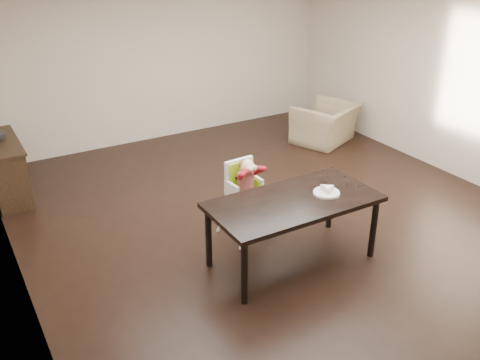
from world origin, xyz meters
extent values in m
plane|color=black|center=(0.00, 0.00, 0.00)|extent=(7.00, 7.00, 0.00)
cube|color=beige|center=(0.00, 3.50, 1.35)|extent=(6.00, 0.02, 2.70)
cube|color=beige|center=(-3.00, 0.00, 1.35)|extent=(0.02, 7.00, 2.70)
cube|color=beige|center=(3.00, 0.00, 1.35)|extent=(0.02, 7.00, 2.70)
cube|color=black|center=(-0.39, -0.80, 0.72)|extent=(1.80, 0.90, 0.05)
cylinder|color=black|center=(-1.21, -1.17, 0.35)|extent=(0.07, 0.07, 0.70)
cylinder|color=black|center=(0.43, -1.17, 0.35)|extent=(0.07, 0.07, 0.70)
cylinder|color=black|center=(-1.21, -0.43, 0.35)|extent=(0.07, 0.07, 0.70)
cylinder|color=black|center=(0.43, -0.43, 0.35)|extent=(0.07, 0.07, 0.70)
cylinder|color=white|center=(-0.70, -0.27, 0.26)|extent=(0.04, 0.04, 0.52)
cylinder|color=white|center=(-0.34, -0.24, 0.26)|extent=(0.04, 0.04, 0.52)
cylinder|color=white|center=(-0.73, 0.10, 0.26)|extent=(0.04, 0.04, 0.52)
cylinder|color=white|center=(-0.36, 0.13, 0.26)|extent=(0.04, 0.04, 0.52)
cube|color=white|center=(-0.53, -0.07, 0.52)|extent=(0.39, 0.36, 0.05)
cube|color=#9CD61B|center=(-0.53, -0.07, 0.55)|extent=(0.32, 0.30, 0.03)
cube|color=white|center=(-0.54, 0.07, 0.73)|extent=(0.37, 0.07, 0.39)
cube|color=#9CD61B|center=(-0.54, 0.05, 0.72)|extent=(0.31, 0.04, 0.35)
cube|color=black|center=(-0.60, -0.03, 0.72)|extent=(0.04, 0.17, 0.02)
cube|color=black|center=(-0.48, -0.02, 0.72)|extent=(0.04, 0.17, 0.02)
cylinder|color=red|center=(-0.53, -0.07, 0.69)|extent=(0.23, 0.23, 0.25)
sphere|color=beige|center=(-0.53, -0.09, 0.89)|extent=(0.18, 0.18, 0.17)
ellipsoid|color=brown|center=(-0.53, -0.06, 0.91)|extent=(0.18, 0.17, 0.13)
sphere|color=beige|center=(-0.56, -0.18, 0.90)|extent=(0.08, 0.08, 0.07)
sphere|color=beige|center=(-0.49, -0.17, 0.90)|extent=(0.08, 0.08, 0.07)
cylinder|color=white|center=(-0.01, -0.86, 0.76)|extent=(0.29, 0.29, 0.02)
torus|color=white|center=(-0.01, -0.86, 0.77)|extent=(0.29, 0.29, 0.01)
imported|color=#978560|center=(2.20, 1.87, 0.44)|extent=(1.18, 0.99, 0.88)
cube|color=black|center=(-2.78, 2.43, 0.38)|extent=(0.40, 1.20, 0.76)
cube|color=black|center=(-2.78, 2.43, 0.78)|extent=(0.44, 1.26, 0.03)
camera|label=1|loc=(-3.37, -4.78, 3.32)|focal=40.00mm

